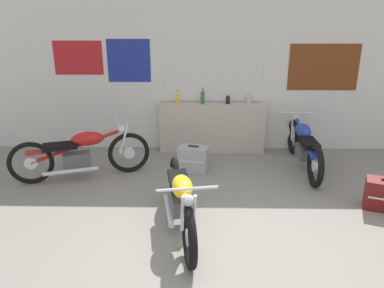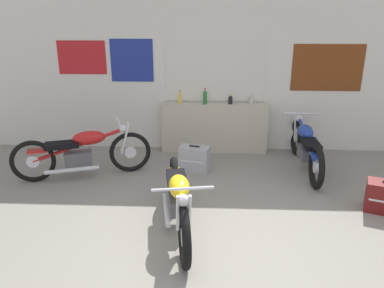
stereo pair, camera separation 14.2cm
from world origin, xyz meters
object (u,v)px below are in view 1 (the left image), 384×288
motorcycle_red (81,153)px  motorcycle_blue (304,145)px  bottle_left_center (203,97)px  hard_case_silver (193,159)px  motorcycle_yellow (181,199)px  bottle_center (228,99)px  bottle_right_center (249,99)px  bottle_leftmost (177,98)px

motorcycle_red → motorcycle_blue: size_ratio=0.99×
bottle_left_center → hard_case_silver: 1.28m
motorcycle_yellow → bottle_left_center: bearing=84.3°
bottle_center → motorcycle_yellow: (-0.74, -2.77, -0.60)m
motorcycle_blue → hard_case_silver: bearing=-175.0°
bottle_right_center → motorcycle_red: size_ratio=0.08×
motorcycle_red → motorcycle_yellow: 2.22m
bottle_leftmost → bottle_left_center: bearing=1.1°
bottle_leftmost → hard_case_silver: (0.31, -0.94, -0.83)m
bottle_left_center → motorcycle_yellow: bearing=-95.7°
motorcycle_blue → bottle_leftmost: bearing=160.1°
bottle_right_center → motorcycle_blue: size_ratio=0.08×
bottle_leftmost → motorcycle_red: (-1.46, -1.26, -0.61)m
bottle_leftmost → motorcycle_red: bearing=-139.2°
bottle_leftmost → motorcycle_blue: bearing=-19.9°
bottle_left_center → bottle_center: bottle_left_center is taller
bottle_left_center → motorcycle_red: bearing=-146.5°
motorcycle_yellow → hard_case_silver: size_ratio=3.82×
bottle_leftmost → bottle_left_center: bottle_left_center is taller
motorcycle_red → motorcycle_yellow: motorcycle_red is taller
bottle_center → motorcycle_red: (-2.39, -1.29, -0.58)m
bottle_leftmost → motorcycle_yellow: size_ratio=0.12×
bottle_center → motorcycle_red: bearing=-151.7°
bottle_center → bottle_right_center: size_ratio=1.01×
hard_case_silver → motorcycle_yellow: bearing=-93.9°
bottle_leftmost → motorcycle_yellow: (0.19, -2.75, -0.63)m
bottle_right_center → motorcycle_yellow: (-1.13, -2.83, -0.60)m
bottle_leftmost → bottle_left_center: size_ratio=0.86×
motorcycle_yellow → hard_case_silver: bearing=86.1°
motorcycle_blue → bottle_left_center: bearing=155.1°
motorcycle_red → motorcycle_blue: 3.65m
bottle_left_center → bottle_center: (0.47, 0.02, -0.05)m
bottle_leftmost → bottle_center: size_ratio=1.40×
motorcycle_yellow → bottle_center: bearing=75.1°
motorcycle_blue → motorcycle_yellow: 2.79m
bottle_left_center → motorcycle_blue: bearing=-24.9°
bottle_right_center → motorcycle_yellow: bottle_right_center is taller
bottle_left_center → motorcycle_yellow: size_ratio=0.14×
bottle_right_center → motorcycle_red: (-2.78, -1.34, -0.58)m
hard_case_silver → bottle_center: bearing=57.5°
bottle_left_center → hard_case_silver: (-0.15, -0.95, -0.84)m
bottle_center → bottle_right_center: (0.39, 0.05, -0.00)m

